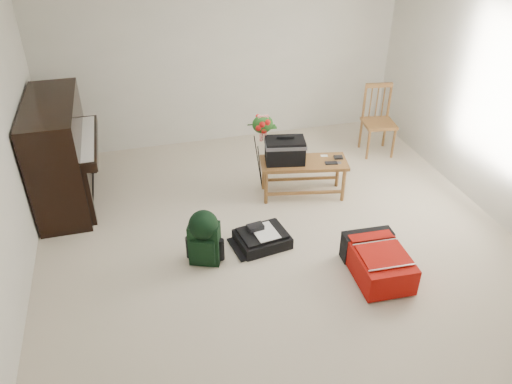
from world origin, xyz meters
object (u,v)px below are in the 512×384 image
object	(u,v)px
piano	(61,155)
bench	(291,155)
dining_chair	(378,121)
red_suitcase	(376,259)
flower_stand	(262,153)
black_duffel	(262,238)
green_backpack	(204,235)

from	to	relation	value
piano	bench	size ratio (longest dim) A/B	1.38
piano	dining_chair	xyz separation A→B (m)	(4.12, 0.17, -0.13)
bench	piano	bearing A→B (deg)	177.69
dining_chair	red_suitcase	xyz separation A→B (m)	(-1.17, -2.34, -0.30)
dining_chair	flower_stand	xyz separation A→B (m)	(-1.81, -0.54, 0.03)
piano	black_duffel	world-z (taller)	piano
flower_stand	piano	bearing A→B (deg)	176.99
piano	red_suitcase	xyz separation A→B (m)	(2.95, -2.17, -0.43)
bench	flower_stand	world-z (taller)	flower_stand
piano	red_suitcase	distance (m)	3.69
black_duffel	red_suitcase	bearing A→B (deg)	-45.55
black_duffel	piano	bearing A→B (deg)	135.46
black_duffel	green_backpack	bearing A→B (deg)	-177.74
bench	red_suitcase	distance (m)	1.63
dining_chair	black_duffel	world-z (taller)	dining_chair
dining_chair	flower_stand	world-z (taller)	flower_stand
green_backpack	flower_stand	world-z (taller)	flower_stand
dining_chair	piano	bearing A→B (deg)	-169.25
bench	flower_stand	xyz separation A→B (m)	(-0.28, 0.26, -0.06)
red_suitcase	flower_stand	xyz separation A→B (m)	(-0.64, 1.80, 0.33)
green_backpack	flower_stand	distance (m)	1.53
green_backpack	flower_stand	bearing A→B (deg)	73.88
piano	black_duffel	xyz separation A→B (m)	(2.00, -1.45, -0.52)
bench	black_duffel	bearing A→B (deg)	-114.08
green_backpack	flower_stand	size ratio (longest dim) A/B	0.59
red_suitcase	green_backpack	distance (m)	1.69
bench	red_suitcase	size ratio (longest dim) A/B	1.45
bench	dining_chair	xyz separation A→B (m)	(1.53, 0.80, -0.09)
piano	flower_stand	world-z (taller)	piano
black_duffel	flower_stand	bearing A→B (deg)	65.53
bench	dining_chair	distance (m)	1.73
bench	black_duffel	xyz separation A→B (m)	(-0.59, -0.83, -0.48)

